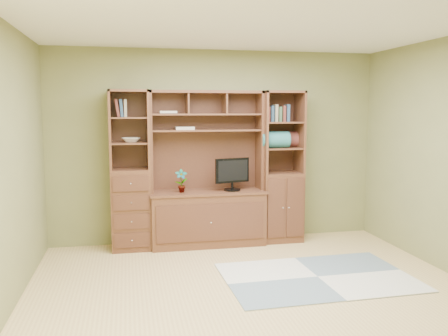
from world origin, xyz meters
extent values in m
cube|color=#D8B371|center=(0.00, 0.00, 0.00)|extent=(4.60, 4.10, 0.04)
cube|color=white|center=(0.00, 0.00, 2.60)|extent=(4.60, 4.10, 0.04)
cube|color=olive|center=(0.00, 2.00, 1.30)|extent=(4.50, 0.04, 2.60)
cube|color=olive|center=(0.00, -2.00, 1.30)|extent=(4.50, 0.04, 2.60)
cube|color=olive|center=(-2.25, 0.00, 1.30)|extent=(0.04, 4.00, 2.60)
cube|color=#532E1D|center=(-0.17, 1.73, 1.02)|extent=(1.54, 0.53, 2.05)
cube|color=#532E1D|center=(-1.17, 1.77, 1.02)|extent=(0.50, 0.45, 2.05)
cube|color=#532E1D|center=(0.85, 1.77, 1.02)|extent=(0.55, 0.45, 2.05)
cube|color=#A5ABAA|center=(0.78, 0.25, 0.01)|extent=(2.03, 1.38, 0.01)
cube|color=black|center=(0.16, 1.70, 1.03)|extent=(0.53, 0.34, 0.60)
imported|color=#B8543E|center=(-0.52, 1.70, 0.88)|extent=(0.16, 0.11, 0.30)
cube|color=#BEB4A2|center=(-0.46, 1.82, 1.56)|extent=(0.24, 0.18, 0.04)
imported|color=beige|center=(-1.15, 1.77, 1.42)|extent=(0.24, 0.24, 0.06)
cube|color=#276868|center=(0.75, 1.73, 1.40)|extent=(0.38, 0.22, 0.22)
cube|color=brown|center=(0.98, 1.85, 1.40)|extent=(0.38, 0.21, 0.21)
camera|label=1|loc=(-1.21, -4.37, 1.81)|focal=38.00mm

